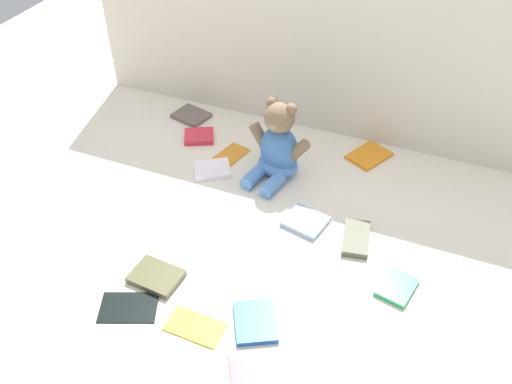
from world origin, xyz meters
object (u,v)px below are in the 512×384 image
at_px(book_case_7, 194,326).
at_px(teddy_bear, 278,148).
at_px(book_case_1, 212,169).
at_px(book_case_4, 156,277).
at_px(book_case_6, 369,156).
at_px(book_case_12, 255,322).
at_px(book_case_3, 229,156).
at_px(book_case_5, 199,136).
at_px(book_case_0, 397,287).
at_px(book_case_10, 356,238).
at_px(book_case_2, 128,307).
at_px(book_case_11, 305,222).
at_px(book_case_9, 252,369).
at_px(book_case_8, 191,116).

bearing_deg(book_case_7, teddy_bear, 3.49).
xyz_separation_m(book_case_1, book_case_4, (0.06, -0.45, -0.00)).
xyz_separation_m(book_case_6, book_case_12, (-0.10, -0.74, 0.00)).
distance_m(book_case_3, book_case_12, 0.65).
height_order(book_case_4, book_case_5, book_case_5).
distance_m(book_case_0, book_case_1, 0.68).
distance_m(book_case_0, book_case_7, 0.51).
height_order(book_case_1, book_case_6, book_case_1).
bearing_deg(book_case_10, book_case_1, 155.46).
height_order(book_case_7, book_case_10, book_case_10).
bearing_deg(book_case_1, book_case_12, -176.00).
bearing_deg(book_case_2, book_case_12, 81.96).
bearing_deg(book_case_7, book_case_11, -15.67).
height_order(book_case_6, book_case_12, book_case_12).
bearing_deg(book_case_7, book_case_4, 60.08).
distance_m(book_case_6, book_case_12, 0.74).
xyz_separation_m(book_case_3, book_case_9, (0.36, -0.68, 0.00)).
bearing_deg(book_case_0, book_case_1, 170.24).
bearing_deg(book_case_4, teddy_bear, 170.14).
xyz_separation_m(book_case_2, book_case_11, (0.30, 0.44, 0.00)).
relative_size(book_case_2, book_case_6, 1.04).
bearing_deg(book_case_4, book_case_6, 156.19).
bearing_deg(book_case_6, book_case_5, -141.62).
bearing_deg(book_case_0, teddy_bear, 155.57).
distance_m(book_case_0, book_case_4, 0.60).
xyz_separation_m(book_case_2, book_case_8, (-0.24, 0.80, 0.00)).
bearing_deg(book_case_6, book_case_9, -67.12).
distance_m(book_case_1, book_case_4, 0.45).
bearing_deg(book_case_9, book_case_2, -128.70).
bearing_deg(book_case_4, book_case_1, -168.29).
xyz_separation_m(book_case_8, book_case_11, (0.55, -0.36, 0.00)).
relative_size(teddy_bear, book_case_12, 2.12).
bearing_deg(book_case_7, book_case_2, 95.01).
distance_m(book_case_1, book_case_2, 0.55).
height_order(book_case_2, book_case_10, book_case_10).
xyz_separation_m(book_case_0, book_case_10, (-0.14, 0.13, 0.00)).
bearing_deg(book_case_3, book_case_10, -10.09).
bearing_deg(book_case_3, book_case_11, -17.50).
bearing_deg(book_case_3, book_case_7, -58.63).
bearing_deg(teddy_bear, book_case_11, -38.47).
xyz_separation_m(book_case_0, book_case_4, (-0.57, -0.20, 0.00)).
bearing_deg(teddy_bear, book_case_10, -21.44).
xyz_separation_m(teddy_bear, book_case_7, (0.02, -0.61, -0.09)).
xyz_separation_m(book_case_6, book_case_10, (0.06, -0.39, 0.00)).
height_order(book_case_1, book_case_2, book_case_1).
distance_m(book_case_0, book_case_11, 0.32).
bearing_deg(book_case_5, book_case_12, 10.22).
xyz_separation_m(book_case_1, book_case_11, (0.34, -0.11, -0.00)).
relative_size(book_case_7, book_case_11, 1.23).
xyz_separation_m(book_case_2, book_case_12, (0.30, 0.07, 0.00)).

